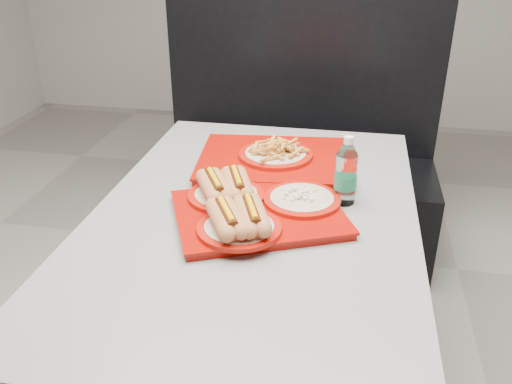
% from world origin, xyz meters
% --- Properties ---
extents(diner_table, '(0.92, 1.42, 0.75)m').
position_xyz_m(diner_table, '(0.00, 0.00, 0.58)').
color(diner_table, black).
rests_on(diner_table, ground).
extents(booth_bench, '(1.30, 0.57, 1.35)m').
position_xyz_m(booth_bench, '(0.00, 1.09, 0.40)').
color(booth_bench, black).
rests_on(booth_bench, ground).
extents(tray_near, '(0.55, 0.50, 0.10)m').
position_xyz_m(tray_near, '(0.00, -0.04, 0.79)').
color(tray_near, '#960B04').
rests_on(tray_near, diner_table).
extents(tray_far, '(0.54, 0.44, 0.10)m').
position_xyz_m(tray_far, '(0.01, 0.34, 0.78)').
color(tray_far, '#960B04').
rests_on(tray_far, diner_table).
extents(water_bottle, '(0.06, 0.06, 0.20)m').
position_xyz_m(water_bottle, '(0.24, 0.10, 0.84)').
color(water_bottle, silver).
rests_on(water_bottle, diner_table).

